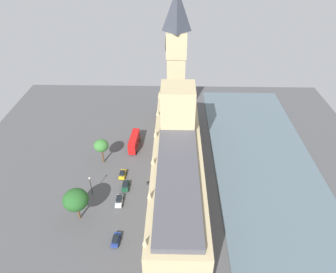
{
  "coord_description": "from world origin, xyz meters",
  "views": [
    {
      "loc": [
        -0.9,
        69.13,
        66.53
      ],
      "look_at": [
        1.0,
        -14.22,
        8.33
      ],
      "focal_mm": 32.73,
      "sensor_mm": 36.0,
      "label": 1
    }
  ],
  "objects_px": {
    "pedestrian_far_end": "(148,182)",
    "car_dark_green_corner": "(125,186)",
    "double_decker_bus_midblock": "(134,141)",
    "plane_tree_trailing": "(76,200)",
    "car_white_under_trees": "(119,200)",
    "car_yellow_cab_by_river_gate": "(122,174)",
    "pedestrian_near_tower": "(155,132)",
    "plane_tree_kerbside": "(101,146)",
    "clock_tower": "(176,56)",
    "street_lamp_opposite_hall": "(90,182)",
    "car_blue_leading": "(116,240)",
    "parliament_building": "(177,159)"
  },
  "relations": [
    {
      "from": "car_dark_green_corner",
      "to": "plane_tree_kerbside",
      "type": "relative_size",
      "value": 0.48
    },
    {
      "from": "parliament_building",
      "to": "pedestrian_far_end",
      "type": "relative_size",
      "value": 44.23
    },
    {
      "from": "plane_tree_trailing",
      "to": "pedestrian_far_end",
      "type": "bearing_deg",
      "value": -142.29
    },
    {
      "from": "street_lamp_opposite_hall",
      "to": "car_yellow_cab_by_river_gate",
      "type": "bearing_deg",
      "value": -135.58
    },
    {
      "from": "pedestrian_far_end",
      "to": "plane_tree_kerbside",
      "type": "relative_size",
      "value": 0.18
    },
    {
      "from": "clock_tower",
      "to": "car_white_under_trees",
      "type": "relative_size",
      "value": 10.62
    },
    {
      "from": "clock_tower",
      "to": "plane_tree_kerbside",
      "type": "bearing_deg",
      "value": 51.29
    },
    {
      "from": "car_yellow_cab_by_river_gate",
      "to": "car_dark_green_corner",
      "type": "bearing_deg",
      "value": -70.44
    },
    {
      "from": "car_yellow_cab_by_river_gate",
      "to": "pedestrian_far_end",
      "type": "xyz_separation_m",
      "value": [
        -8.29,
        3.44,
        -0.17
      ]
    },
    {
      "from": "car_blue_leading",
      "to": "plane_tree_kerbside",
      "type": "relative_size",
      "value": 0.47
    },
    {
      "from": "pedestrian_far_end",
      "to": "street_lamp_opposite_hall",
      "type": "xyz_separation_m",
      "value": [
        16.27,
        4.38,
        3.8
      ]
    },
    {
      "from": "pedestrian_far_end",
      "to": "plane_tree_trailing",
      "type": "height_order",
      "value": "plane_tree_trailing"
    },
    {
      "from": "plane_tree_kerbside",
      "to": "pedestrian_far_end",
      "type": "bearing_deg",
      "value": 146.68
    },
    {
      "from": "car_dark_green_corner",
      "to": "plane_tree_trailing",
      "type": "bearing_deg",
      "value": 46.2
    },
    {
      "from": "car_white_under_trees",
      "to": "street_lamp_opposite_hall",
      "type": "height_order",
      "value": "street_lamp_opposite_hall"
    },
    {
      "from": "clock_tower",
      "to": "car_white_under_trees",
      "type": "xyz_separation_m",
      "value": [
        16.03,
        48.38,
        -25.2
      ]
    },
    {
      "from": "car_dark_green_corner",
      "to": "plane_tree_kerbside",
      "type": "xyz_separation_m",
      "value": [
        9.12,
        -12.1,
        6.0
      ]
    },
    {
      "from": "pedestrian_near_tower",
      "to": "plane_tree_kerbside",
      "type": "relative_size",
      "value": 0.17
    },
    {
      "from": "plane_tree_kerbside",
      "to": "plane_tree_trailing",
      "type": "distance_m",
      "value": 24.05
    },
    {
      "from": "car_white_under_trees",
      "to": "plane_tree_trailing",
      "type": "distance_m",
      "value": 13.06
    },
    {
      "from": "double_decker_bus_midblock",
      "to": "pedestrian_near_tower",
      "type": "bearing_deg",
      "value": -123.4
    },
    {
      "from": "car_yellow_cab_by_river_gate",
      "to": "plane_tree_kerbside",
      "type": "height_order",
      "value": "plane_tree_kerbside"
    },
    {
      "from": "car_dark_green_corner",
      "to": "car_blue_leading",
      "type": "bearing_deg",
      "value": 89.6
    },
    {
      "from": "clock_tower",
      "to": "double_decker_bus_midblock",
      "type": "xyz_separation_m",
      "value": [
        14.64,
        21.54,
        -23.45
      ]
    },
    {
      "from": "pedestrian_far_end",
      "to": "car_dark_green_corner",
      "type": "bearing_deg",
      "value": 113.53
    },
    {
      "from": "clock_tower",
      "to": "car_dark_green_corner",
      "type": "height_order",
      "value": "clock_tower"
    },
    {
      "from": "parliament_building",
      "to": "pedestrian_far_end",
      "type": "distance_m",
      "value": 12.08
    },
    {
      "from": "car_dark_green_corner",
      "to": "pedestrian_near_tower",
      "type": "height_order",
      "value": "car_dark_green_corner"
    },
    {
      "from": "double_decker_bus_midblock",
      "to": "car_yellow_cab_by_river_gate",
      "type": "bearing_deg",
      "value": 85.94
    },
    {
      "from": "car_white_under_trees",
      "to": "car_blue_leading",
      "type": "xyz_separation_m",
      "value": [
        -1.21,
        13.3,
        -0.01
      ]
    },
    {
      "from": "pedestrian_near_tower",
      "to": "plane_tree_kerbside",
      "type": "height_order",
      "value": "plane_tree_kerbside"
    },
    {
      "from": "pedestrian_far_end",
      "to": "street_lamp_opposite_hall",
      "type": "distance_m",
      "value": 17.27
    },
    {
      "from": "double_decker_bus_midblock",
      "to": "car_dark_green_corner",
      "type": "bearing_deg",
      "value": 92.33
    },
    {
      "from": "car_yellow_cab_by_river_gate",
      "to": "car_dark_green_corner",
      "type": "relative_size",
      "value": 0.96
    },
    {
      "from": "clock_tower",
      "to": "car_blue_leading",
      "type": "relative_size",
      "value": 11.86
    },
    {
      "from": "double_decker_bus_midblock",
      "to": "plane_tree_kerbside",
      "type": "height_order",
      "value": "plane_tree_kerbside"
    },
    {
      "from": "double_decker_bus_midblock",
      "to": "plane_tree_trailing",
      "type": "relative_size",
      "value": 1.07
    },
    {
      "from": "double_decker_bus_midblock",
      "to": "car_white_under_trees",
      "type": "height_order",
      "value": "double_decker_bus_midblock"
    },
    {
      "from": "car_yellow_cab_by_river_gate",
      "to": "car_dark_green_corner",
      "type": "xyz_separation_m",
      "value": [
        -1.64,
        5.18,
        0.0
      ]
    },
    {
      "from": "plane_tree_kerbside",
      "to": "parliament_building",
      "type": "bearing_deg",
      "value": 161.23
    },
    {
      "from": "car_yellow_cab_by_river_gate",
      "to": "car_white_under_trees",
      "type": "bearing_deg",
      "value": -84.63
    },
    {
      "from": "car_yellow_cab_by_river_gate",
      "to": "pedestrian_far_end",
      "type": "distance_m",
      "value": 8.98
    },
    {
      "from": "car_white_under_trees",
      "to": "street_lamp_opposite_hall",
      "type": "relative_size",
      "value": 0.73
    },
    {
      "from": "parliament_building",
      "to": "pedestrian_near_tower",
      "type": "distance_m",
      "value": 28.67
    },
    {
      "from": "parliament_building",
      "to": "car_yellow_cab_by_river_gate",
      "type": "distance_m",
      "value": 18.96
    },
    {
      "from": "clock_tower",
      "to": "plane_tree_kerbside",
      "type": "distance_m",
      "value": 43.17
    },
    {
      "from": "car_dark_green_corner",
      "to": "plane_tree_kerbside",
      "type": "bearing_deg",
      "value": -54.12
    },
    {
      "from": "car_yellow_cab_by_river_gate",
      "to": "pedestrian_near_tower",
      "type": "height_order",
      "value": "car_yellow_cab_by_river_gate"
    },
    {
      "from": "car_yellow_cab_by_river_gate",
      "to": "parliament_building",
      "type": "bearing_deg",
      "value": -2.94
    },
    {
      "from": "pedestrian_far_end",
      "to": "plane_tree_kerbside",
      "type": "distance_m",
      "value": 19.86
    }
  ]
}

